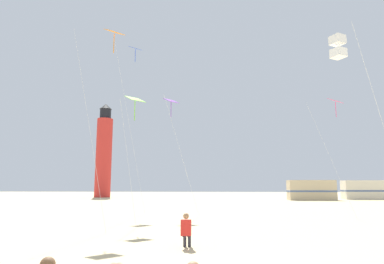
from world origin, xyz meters
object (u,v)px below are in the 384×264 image
kite_diamond_orange (112,39)px  kite_diamond_rainbow (335,105)px  kite_diamond_blue (135,56)px  rv_van_tan (311,190)px  kite_flyer_standing (186,229)px  kite_box_white (338,47)px  lighthouse_distant (104,153)px  kite_diamond_violet (172,105)px  rv_van_cream (365,190)px  kite_diamond_lime (135,103)px

kite_diamond_orange → kite_diamond_rainbow: size_ratio=1.26×
kite_diamond_blue → kite_diamond_rainbow: bearing=-7.2°
rv_van_tan → kite_flyer_standing: bearing=-111.7°
kite_box_white → kite_flyer_standing: bearing=-146.8°
rv_van_tan → lighthouse_distant: bearing=163.7°
kite_flyer_standing → kite_diamond_rainbow: kite_diamond_rainbow is taller
lighthouse_distant → rv_van_tan: (33.39, -9.49, -6.45)m
kite_diamond_violet → kite_diamond_blue: bearing=138.5°
kite_diamond_blue → rv_van_cream: (28.94, 26.05, -11.39)m
kite_diamond_blue → lighthouse_distant: 35.31m
kite_diamond_rainbow → rv_van_tan: kite_diamond_rainbow is taller
kite_box_white → rv_van_tan: 34.47m
lighthouse_distant → rv_van_tan: bearing=-15.9°
kite_flyer_standing → kite_diamond_blue: (-5.60, 14.66, 12.17)m
kite_diamond_violet → rv_van_cream: (25.38, 29.20, -6.37)m
kite_box_white → rv_van_cream: kite_box_white is taller
kite_diamond_blue → rv_van_tan: kite_diamond_blue is taller
kite_diamond_blue → kite_box_white: 16.67m
kite_diamond_blue → rv_van_cream: kite_diamond_blue is taller
kite_diamond_blue → kite_diamond_violet: (3.56, -3.15, -5.02)m
kite_box_white → kite_diamond_lime: bearing=173.9°
kite_diamond_violet → lighthouse_distant: size_ratio=0.49×
kite_box_white → kite_diamond_rainbow: (2.53, 8.00, -1.08)m
kite_diamond_violet → kite_diamond_lime: bearing=-102.7°
kite_diamond_lime → kite_diamond_rainbow: bearing=27.8°
kite_diamond_violet → lighthouse_distant: (-16.78, 35.51, 0.08)m
kite_diamond_orange → kite_diamond_rainbow: (14.20, 7.60, -2.03)m
kite_flyer_standing → lighthouse_distant: bearing=-66.6°
kite_flyer_standing → kite_diamond_blue: kite_diamond_blue is taller
kite_diamond_orange → lighthouse_distant: (-14.36, 41.91, -2.04)m
rv_van_cream → lighthouse_distant: bearing=170.9°
kite_diamond_violet → lighthouse_distant: bearing=115.3°
kite_diamond_blue → kite_diamond_lime: 11.08m
rv_van_cream → rv_van_tan: bearing=-160.6°
kite_diamond_orange → kite_diamond_violet: bearing=69.3°
kite_diamond_blue → kite_diamond_lime: size_ratio=1.98×
kite_diamond_orange → rv_van_cream: bearing=52.0°
kite_diamond_blue → kite_diamond_violet: 6.91m
kite_diamond_rainbow → kite_diamond_violet: bearing=-174.2°
kite_flyer_standing → rv_van_tan: bearing=-109.6°
kite_diamond_blue → kite_diamond_violet: bearing=-41.5°
kite_diamond_lime → lighthouse_distant: bearing=110.6°
kite_box_white → rv_van_tan: bearing=77.4°
kite_diamond_rainbow → lighthouse_distant: lighthouse_distant is taller
rv_van_tan → rv_van_cream: same height
kite_diamond_lime → kite_diamond_rainbow: 14.82m
kite_diamond_lime → rv_van_cream: size_ratio=1.07×
kite_diamond_orange → kite_diamond_lime: bearing=32.1°
kite_flyer_standing → rv_van_tan: (14.57, 37.53, 0.78)m
kite_box_white → kite_diamond_lime: 10.87m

